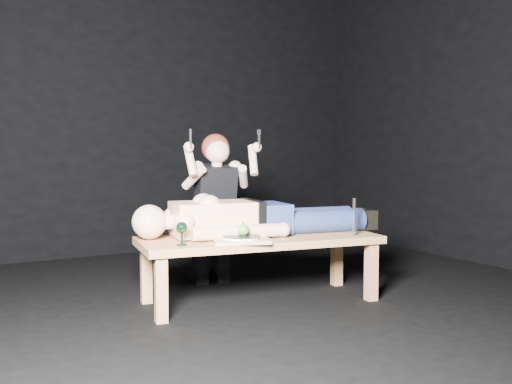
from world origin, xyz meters
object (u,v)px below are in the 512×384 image
at_px(kneeling_woman, 212,207).
at_px(goblet, 182,234).
at_px(lying_man, 261,213).
at_px(table, 260,269).
at_px(carving_knife, 354,217).
at_px(serving_tray, 241,241).

distance_m(kneeling_woman, goblet, 0.92).
bearing_deg(lying_man, goblet, -155.22).
bearing_deg(kneeling_woman, table, -78.03).
bearing_deg(table, goblet, -162.81).
height_order(goblet, carving_knife, carving_knife).
height_order(kneeling_woman, serving_tray, kneeling_woman).
xyz_separation_m(table, carving_knife, (0.59, -0.29, 0.35)).
bearing_deg(carving_knife, lying_man, 152.07).
bearing_deg(table, kneeling_woman, 103.39).
relative_size(serving_tray, goblet, 2.37).
relative_size(lying_man, serving_tray, 5.11).
xyz_separation_m(table, goblet, (-0.61, -0.09, 0.30)).
bearing_deg(carving_knife, goblet, 179.68).
xyz_separation_m(table, lying_man, (0.07, 0.10, 0.37)).
height_order(kneeling_woman, goblet, kneeling_woman).
bearing_deg(serving_tray, carving_knife, -8.85).
xyz_separation_m(kneeling_woman, goblet, (-0.56, -0.72, -0.07)).
bearing_deg(goblet, table, 8.01).
xyz_separation_m(kneeling_woman, serving_tray, (-0.18, -0.80, -0.14)).
bearing_deg(kneeling_woman, lying_man, -69.69).
xyz_separation_m(lying_man, serving_tray, (-0.30, -0.26, -0.13)).
xyz_separation_m(lying_man, goblet, (-0.68, -0.19, -0.07)).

